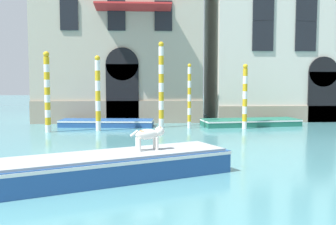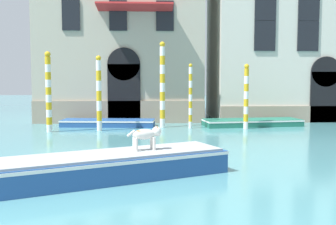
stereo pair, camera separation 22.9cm
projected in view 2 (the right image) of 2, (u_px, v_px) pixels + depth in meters
palazzo_right at (309, 21)px, 26.03m from camera, size 12.85×6.13×12.83m
boat_foreground at (64, 170)px, 9.73m from camera, size 8.66×5.05×0.67m
dog_on_deck at (146, 135)px, 10.68m from camera, size 0.94×0.49×0.65m
boat_moored_near_palazzo at (108, 123)px, 21.62m from camera, size 5.19×1.92×0.37m
boat_moored_far at (252, 122)px, 21.79m from camera, size 5.56×2.38×0.37m
mooring_pole_0 at (162, 84)px, 20.92m from camera, size 0.29×0.29×4.57m
mooring_pole_1 at (99, 93)px, 19.61m from camera, size 0.26×0.26×3.76m
mooring_pole_3 at (48, 92)px, 19.11m from camera, size 0.28×0.28×3.93m
mooring_pole_4 at (246, 96)px, 20.29m from camera, size 0.25×0.25×3.37m
mooring_pole_5 at (190, 96)px, 20.58m from camera, size 0.19×0.19×3.40m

